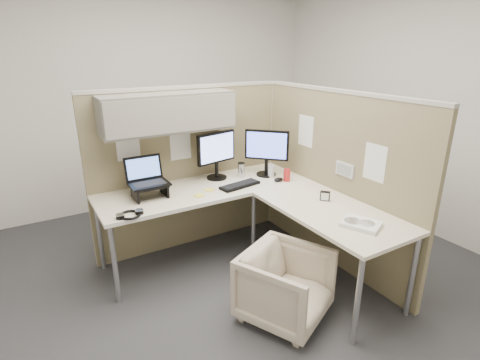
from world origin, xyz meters
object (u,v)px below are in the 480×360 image
office_chair (286,283)px  monitor_left (216,152)px  desk (250,201)px  keyboard (240,185)px

office_chair → monitor_left: bearing=60.0°
desk → keyboard: (0.05, 0.26, 0.05)m
desk → office_chair: size_ratio=3.30×
keyboard → desk: bearing=-110.6°
office_chair → keyboard: keyboard is taller
desk → keyboard: bearing=78.1°
desk → office_chair: desk is taller
desk → monitor_left: bearing=92.4°
office_chair → monitor_left: (0.09, 1.28, 0.70)m
office_chair → monitor_left: monitor_left is taller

